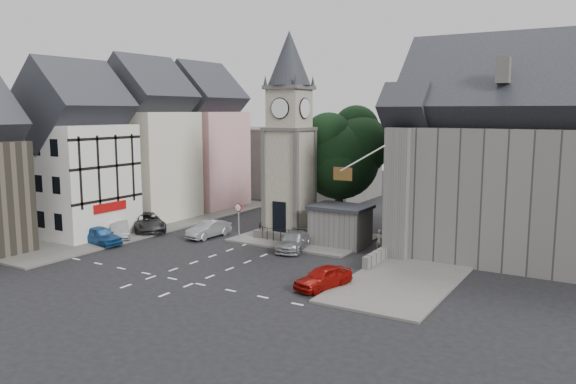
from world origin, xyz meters
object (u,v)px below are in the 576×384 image
Objects in this scene: stone_shelter at (340,225)px; car_west_blue at (101,235)px; clock_tower at (289,136)px; car_east_red at (323,277)px; pedestrian at (379,240)px.

car_west_blue is at bearing -149.97° from stone_shelter.
car_west_blue is (-11.01, -9.63, -7.43)m from clock_tower.
stone_shelter is 10.60m from car_east_red.
stone_shelter reaches higher than pedestrian.
car_east_red is 2.39× the size of pedestrian.
car_east_red is at bearing -82.42° from car_west_blue.
stone_shelter is at bearing -2.65° from pedestrian.
car_east_red is at bearing -50.70° from clock_tower.
stone_shelter is at bearing -5.84° from clock_tower.
clock_tower is 10.21× the size of pedestrian.
car_west_blue is at bearing -165.72° from car_east_red.
clock_tower is 3.99× the size of car_west_blue.
car_east_red is at bearing 92.18° from pedestrian.
car_west_blue is (-15.81, -9.14, -0.86)m from stone_shelter.
clock_tower is at bearing 145.80° from car_east_red.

